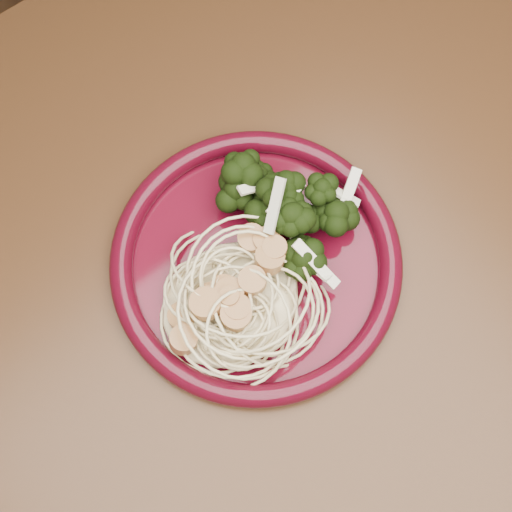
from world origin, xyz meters
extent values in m
plane|color=#51321B|center=(0.00, 0.00, 0.00)|extent=(3.50, 3.50, 0.00)
cube|color=#472814|center=(0.00, 0.00, 0.73)|extent=(1.20, 0.80, 0.04)
cylinder|color=#472814|center=(0.55, 0.35, 0.35)|extent=(0.06, 0.06, 0.71)
cylinder|color=#460614|center=(0.04, 0.06, 0.75)|extent=(0.30, 0.30, 0.01)
torus|color=#460815|center=(0.04, 0.06, 0.76)|extent=(0.30, 0.30, 0.02)
ellipsoid|color=beige|center=(0.00, 0.04, 0.77)|extent=(0.14, 0.13, 0.03)
ellipsoid|color=black|center=(0.08, 0.08, 0.78)|extent=(0.12, 0.14, 0.04)
camera|label=1|loc=(-0.08, -0.10, 1.29)|focal=50.00mm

